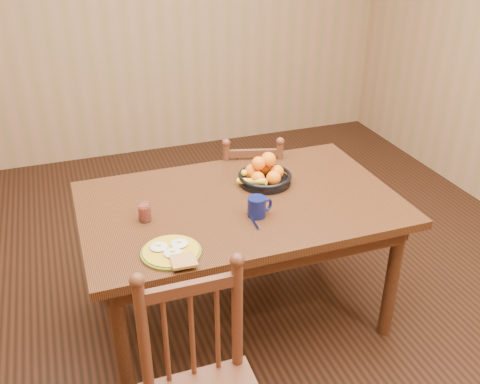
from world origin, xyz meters
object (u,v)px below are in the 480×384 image
object	(u,v)px
dining_table	(240,215)
fruit_bowl	(264,174)
chair_far	(251,197)
breakfast_plate	(172,252)
coffee_mug	(258,207)

from	to	relation	value
dining_table	fruit_bowl	distance (m)	0.27
dining_table	chair_far	xyz separation A→B (m)	(0.28, 0.58, -0.25)
breakfast_plate	chair_far	bearing A→B (deg)	52.28
dining_table	coffee_mug	size ratio (longest dim) A/B	12.03
coffee_mug	fruit_bowl	size ratio (longest dim) A/B	0.46
breakfast_plate	coffee_mug	distance (m)	0.50
coffee_mug	fruit_bowl	world-z (taller)	fruit_bowl
chair_far	breakfast_plate	world-z (taller)	chair_far
coffee_mug	chair_far	bearing A→B (deg)	71.55
dining_table	coffee_mug	bearing A→B (deg)	-80.04
chair_far	coffee_mug	distance (m)	0.88
chair_far	coffee_mug	bearing A→B (deg)	87.39
chair_far	coffee_mug	xyz separation A→B (m)	(-0.25, -0.75, 0.38)
breakfast_plate	fruit_bowl	bearing A→B (deg)	37.99
dining_table	chair_far	bearing A→B (deg)	64.21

